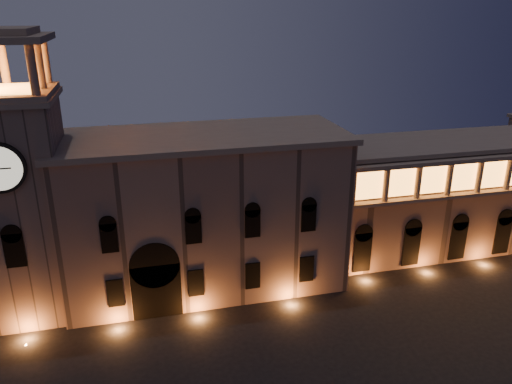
{
  "coord_description": "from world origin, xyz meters",
  "views": [
    {
      "loc": [
        -8.79,
        -28.9,
        30.11
      ],
      "look_at": [
        2.38,
        16.0,
        12.86
      ],
      "focal_mm": 35.0,
      "sensor_mm": 36.0,
      "label": 1
    }
  ],
  "objects": [
    {
      "name": "clock_tower",
      "position": [
        -20.5,
        20.98,
        12.5
      ],
      "size": [
        9.8,
        9.8,
        32.4
      ],
      "color": "#836555",
      "rests_on": "ground"
    },
    {
      "name": "colonnade_wing",
      "position": [
        32.0,
        23.92,
        7.33
      ],
      "size": [
        40.6,
        11.5,
        14.5
      ],
      "color": "#7E6050",
      "rests_on": "ground"
    },
    {
      "name": "government_building",
      "position": [
        -2.08,
        21.93,
        8.77
      ],
      "size": [
        30.8,
        12.8,
        17.6
      ],
      "color": "#836555",
      "rests_on": "ground"
    }
  ]
}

